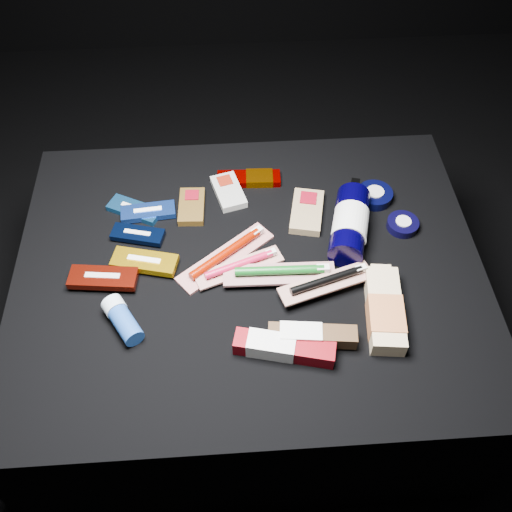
{
  "coord_description": "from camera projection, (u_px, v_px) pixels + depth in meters",
  "views": [
    {
      "loc": [
        -0.03,
        -0.72,
        1.35
      ],
      "look_at": [
        0.01,
        0.01,
        0.42
      ],
      "focal_mm": 40.0,
      "sensor_mm": 36.0,
      "label": 1
    }
  ],
  "objects": [
    {
      "name": "cream_tin_lower",
      "position": [
        403.0,
        224.0,
        1.25
      ],
      "size": [
        0.07,
        0.07,
        0.02
      ],
      "rotation": [
        0.0,
        0.0,
        0.1
      ],
      "color": "black",
      "rests_on": "cloth_table"
    },
    {
      "name": "power_bar",
      "position": [
        252.0,
        179.0,
        1.34
      ],
      "size": [
        0.15,
        0.05,
        0.02
      ],
      "rotation": [
        0.0,
        0.0,
        -0.04
      ],
      "color": "#7D0100",
      "rests_on": "cloth_table"
    },
    {
      "name": "luna_bar_3",
      "position": [
        145.0,
        262.0,
        1.18
      ],
      "size": [
        0.14,
        0.08,
        0.02
      ],
      "rotation": [
        0.0,
        0.0,
        -0.24
      ],
      "color": "#E3A80E",
      "rests_on": "cloth_table"
    },
    {
      "name": "ground",
      "position": [
        251.0,
        357.0,
        1.51
      ],
      "size": [
        3.0,
        3.0,
        0.0
      ],
      "primitive_type": "plane",
      "color": "black",
      "rests_on": "ground"
    },
    {
      "name": "lotion_bottle",
      "position": [
        350.0,
        224.0,
        1.22
      ],
      "size": [
        0.12,
        0.24,
        0.08
      ],
      "rotation": [
        0.0,
        0.0,
        -0.27
      ],
      "color": "black",
      "rests_on": "cloth_table"
    },
    {
      "name": "luna_bar_1",
      "position": [
        148.0,
        212.0,
        1.27
      ],
      "size": [
        0.12,
        0.06,
        0.02
      ],
      "rotation": [
        0.0,
        0.0,
        0.09
      ],
      "color": "#1C42A3",
      "rests_on": "cloth_table"
    },
    {
      "name": "toothbrush_pack_1",
      "position": [
        240.0,
        266.0,
        1.17
      ],
      "size": [
        0.19,
        0.11,
        0.02
      ],
      "rotation": [
        0.0,
        0.0,
        0.36
      ],
      "color": "silver",
      "rests_on": "cloth_table"
    },
    {
      "name": "cream_tin_upper",
      "position": [
        375.0,
        195.0,
        1.3
      ],
      "size": [
        0.08,
        0.08,
        0.03
      ],
      "rotation": [
        0.0,
        0.0,
        -0.21
      ],
      "color": "black",
      "rests_on": "cloth_table"
    },
    {
      "name": "toothbrush_pack_2",
      "position": [
        281.0,
        272.0,
        1.15
      ],
      "size": [
        0.23,
        0.06,
        0.03
      ],
      "rotation": [
        0.0,
        0.0,
        -0.03
      ],
      "color": "beige",
      "rests_on": "cloth_table"
    },
    {
      "name": "luna_bar_4",
      "position": [
        103.0,
        278.0,
        1.15
      ],
      "size": [
        0.14,
        0.07,
        0.02
      ],
      "rotation": [
        0.0,
        0.0,
        -0.11
      ],
      "color": "maroon",
      "rests_on": "cloth_table"
    },
    {
      "name": "toothpaste_carton_green",
      "position": [
        308.0,
        335.0,
        1.07
      ],
      "size": [
        0.17,
        0.05,
        0.03
      ],
      "rotation": [
        0.0,
        0.0,
        -0.11
      ],
      "color": "#3E2715",
      "rests_on": "cloth_table"
    },
    {
      "name": "luna_bar_0",
      "position": [
        134.0,
        210.0,
        1.28
      ],
      "size": [
        0.13,
        0.1,
        0.02
      ],
      "rotation": [
        0.0,
        0.0,
        -0.48
      ],
      "color": "#1B5896",
      "rests_on": "cloth_table"
    },
    {
      "name": "clif_bar_1",
      "position": [
        228.0,
        190.0,
        1.32
      ],
      "size": [
        0.08,
        0.12,
        0.02
      ],
      "rotation": [
        0.0,
        0.0,
        0.26
      ],
      "color": "#A6A7A0",
      "rests_on": "cloth_table"
    },
    {
      "name": "toothbrush_pack_3",
      "position": [
        328.0,
        281.0,
        1.13
      ],
      "size": [
        0.2,
        0.1,
        0.02
      ],
      "rotation": [
        0.0,
        0.0,
        0.3
      ],
      "color": "beige",
      "rests_on": "cloth_table"
    },
    {
      "name": "clif_bar_0",
      "position": [
        192.0,
        205.0,
        1.29
      ],
      "size": [
        0.06,
        0.11,
        0.02
      ],
      "rotation": [
        0.0,
        0.0,
        -0.05
      ],
      "color": "#4D3512",
      "rests_on": "cloth_table"
    },
    {
      "name": "bodywash_bottle",
      "position": [
        385.0,
        311.0,
        1.1
      ],
      "size": [
        0.08,
        0.2,
        0.04
      ],
      "rotation": [
        0.0,
        0.0,
        -0.11
      ],
      "color": "beige",
      "rests_on": "cloth_table"
    },
    {
      "name": "toothpaste_carton_red",
      "position": [
        280.0,
        347.0,
        1.05
      ],
      "size": [
        0.19,
        0.08,
        0.04
      ],
      "rotation": [
        0.0,
        0.0,
        -0.24
      ],
      "color": "maroon",
      "rests_on": "cloth_table"
    },
    {
      "name": "clif_bar_2",
      "position": [
        307.0,
        210.0,
        1.28
      ],
      "size": [
        0.09,
        0.14,
        0.02
      ],
      "rotation": [
        0.0,
        0.0,
        -0.21
      ],
      "color": "#947A54",
      "rests_on": "cloth_table"
    },
    {
      "name": "deodorant_stick",
      "position": [
        122.0,
        319.0,
        1.09
      ],
      "size": [
        0.09,
        0.11,
        0.04
      ],
      "rotation": [
        0.0,
        0.0,
        0.54
      ],
      "color": "#1E4798",
      "rests_on": "cloth_table"
    },
    {
      "name": "toothbrush_pack_0",
      "position": [
        227.0,
        255.0,
        1.2
      ],
      "size": [
        0.21,
        0.18,
        0.03
      ],
      "rotation": [
        0.0,
        0.0,
        0.66
      ],
      "color": "beige",
      "rests_on": "cloth_table"
    },
    {
      "name": "cloth_table",
      "position": [
        250.0,
        317.0,
        1.35
      ],
      "size": [
        0.98,
        0.78,
        0.4
      ],
      "primitive_type": "cube",
      "color": "black",
      "rests_on": "ground"
    },
    {
      "name": "luna_bar_2",
      "position": [
        138.0,
        235.0,
        1.23
      ],
      "size": [
        0.12,
        0.07,
        0.01
      ],
      "rotation": [
        0.0,
        0.0,
        -0.25
      ],
      "color": "black",
      "rests_on": "cloth_table"
    }
  ]
}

